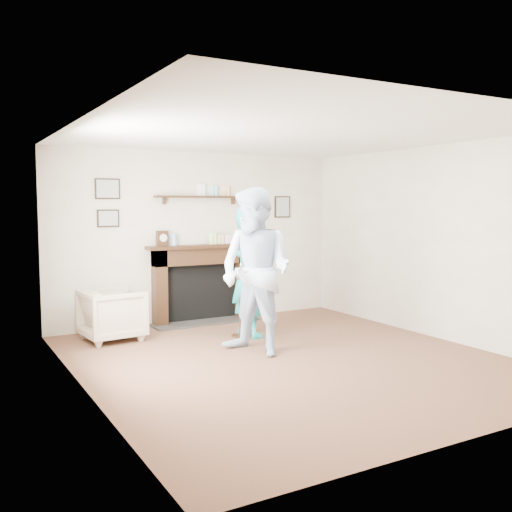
# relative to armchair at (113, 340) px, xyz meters

# --- Properties ---
(ground) EXTENTS (5.00, 5.00, 0.00)m
(ground) POSITION_rel_armchair_xyz_m (1.48, -1.90, 0.00)
(ground) COLOR brown
(ground) RESTS_ON ground
(room_shell) EXTENTS (4.54, 5.02, 2.52)m
(room_shell) POSITION_rel_armchair_xyz_m (1.48, -1.21, 1.62)
(room_shell) COLOR beige
(room_shell) RESTS_ON ground
(armchair) EXTENTS (0.80, 0.78, 0.67)m
(armchair) POSITION_rel_armchair_xyz_m (0.00, 0.00, 0.00)
(armchair) COLOR beige
(armchair) RESTS_ON ground
(man) EXTENTS (1.04, 1.15, 1.94)m
(man) POSITION_rel_armchair_xyz_m (1.27, -1.49, 0.00)
(man) COLOR #ADBFD9
(man) RESTS_ON ground
(woman) EXTENTS (0.53, 0.69, 1.72)m
(woman) POSITION_rel_armchair_xyz_m (1.63, -0.66, 0.00)
(woman) COLOR #21A9BC
(woman) RESTS_ON ground
(pedestal_table) EXTENTS (0.30, 0.30, 0.97)m
(pedestal_table) POSITION_rel_armchair_xyz_m (1.54, -0.63, 0.60)
(pedestal_table) COLOR black
(pedestal_table) RESTS_ON ground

